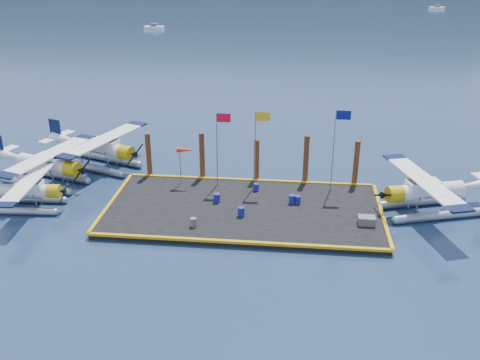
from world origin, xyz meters
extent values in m
plane|color=navy|center=(0.00, 0.00, 0.00)|extent=(4000.00, 4000.00, 0.00)
cube|color=black|center=(0.00, 0.00, 0.20)|extent=(20.00, 10.00, 0.40)
cylinder|color=gray|center=(-16.57, -0.12, 0.27)|extent=(5.56, 0.89, 0.54)
cylinder|color=gray|center=(-16.45, -2.09, 0.27)|extent=(5.56, 0.89, 0.54)
cylinder|color=white|center=(-16.33, -1.09, 1.47)|extent=(4.21, 1.24, 0.98)
cube|color=white|center=(-15.80, -1.06, 1.79)|extent=(2.02, 1.10, 0.80)
cube|color=black|center=(-15.53, -1.04, 1.96)|extent=(1.31, 1.01, 0.49)
cylinder|color=#CB9C0B|center=(-14.01, -0.95, 1.47)|extent=(0.96, 1.09, 1.04)
cube|color=black|center=(-13.26, -0.90, 1.47)|extent=(0.18, 1.99, 1.00)
cube|color=white|center=(-15.80, -1.06, 2.23)|extent=(1.85, 8.11, 0.11)
cube|color=black|center=(-16.04, 2.77, 2.23)|extent=(1.39, 0.89, 0.12)
cube|color=black|center=(-15.55, -4.89, 2.23)|extent=(1.39, 0.89, 0.12)
cylinder|color=gray|center=(-16.55, 4.64, 0.32)|extent=(6.50, 2.52, 0.64)
cylinder|color=gray|center=(-17.23, 2.40, 0.32)|extent=(6.50, 2.52, 0.64)
cylinder|color=white|center=(-16.68, 3.46, 1.75)|extent=(5.07, 2.55, 1.17)
cube|color=white|center=(-16.07, 3.27, 2.13)|extent=(2.58, 1.80, 0.96)
cube|color=black|center=(-15.77, 3.18, 2.34)|extent=(1.75, 1.50, 0.58)
cylinder|color=#CB9C0B|center=(-14.04, 2.66, 1.75)|extent=(1.37, 1.49, 1.23)
cube|color=black|center=(-13.17, 2.40, 1.75)|extent=(0.75, 2.28, 1.19)
cube|color=white|center=(-16.07, 3.27, 2.66)|extent=(4.29, 9.63, 0.13)
cube|color=black|center=(-14.75, 7.65, 2.66)|extent=(1.80, 1.38, 0.14)
cube|color=black|center=(-17.40, -1.11, 2.66)|extent=(1.80, 1.38, 0.14)
cube|color=white|center=(-21.27, 4.84, 2.02)|extent=(1.96, 3.74, 0.11)
cylinder|color=gray|center=(-13.26, 8.66, 0.33)|extent=(6.57, 2.93, 0.65)
cylinder|color=gray|center=(-14.08, 6.41, 0.33)|extent=(6.57, 2.93, 0.65)
cylinder|color=white|center=(-13.47, 7.46, 1.80)|extent=(5.17, 2.86, 1.20)
cube|color=white|center=(-12.85, 7.24, 2.18)|extent=(2.66, 1.95, 0.98)
cube|color=black|center=(-12.55, 7.13, 2.40)|extent=(1.82, 1.60, 0.60)
cylinder|color=#CB9C0B|center=(-10.81, 6.49, 1.80)|extent=(1.46, 1.56, 1.26)
cube|color=black|center=(-9.94, 6.18, 1.80)|extent=(0.89, 2.30, 1.22)
cube|color=white|center=(-12.85, 7.24, 2.72)|extent=(4.89, 9.77, 0.13)
cube|color=black|center=(-11.25, 11.64, 2.72)|extent=(1.87, 1.48, 0.14)
cube|color=black|center=(-14.46, 2.84, 2.72)|extent=(1.87, 1.48, 0.14)
cube|color=black|center=(-18.18, 9.18, 2.78)|extent=(1.17, 0.53, 1.85)
cube|color=white|center=(-18.07, 9.14, 2.07)|extent=(2.19, 3.81, 0.11)
cylinder|color=gray|center=(14.03, 0.35, 0.32)|extent=(6.52, 2.58, 0.64)
cylinder|color=gray|center=(13.34, 2.59, 0.32)|extent=(6.52, 2.58, 0.64)
cylinder|color=white|center=(13.48, 1.41, 1.76)|extent=(5.10, 2.60, 1.18)
cube|color=white|center=(12.87, 1.22, 2.14)|extent=(2.59, 1.82, 0.96)
cube|color=black|center=(12.56, 1.12, 2.35)|extent=(1.76, 1.52, 0.59)
cylinder|color=#CB9C0B|center=(10.83, 0.58, 1.76)|extent=(1.39, 1.50, 1.24)
cube|color=black|center=(9.96, 0.31, 1.76)|extent=(0.77, 2.29, 1.20)
cube|color=white|center=(12.87, 1.22, 2.67)|extent=(4.38, 9.66, 0.13)
cube|color=black|center=(14.23, -3.17, 2.67)|extent=(1.82, 1.39, 0.14)
cube|color=black|center=(11.51, 5.61, 2.67)|extent=(1.82, 1.39, 0.14)
cylinder|color=navy|center=(-2.11, 0.74, 0.73)|extent=(0.47, 0.47, 0.67)
cylinder|color=navy|center=(-0.06, -1.32, 0.74)|extent=(0.48, 0.48, 0.68)
cylinder|color=navy|center=(3.94, 1.11, 0.71)|extent=(0.44, 0.44, 0.61)
cylinder|color=#56565B|center=(-3.15, -3.19, 0.71)|extent=(0.43, 0.43, 0.61)
cylinder|color=navy|center=(3.52, 1.11, 0.73)|extent=(0.47, 0.47, 0.66)
cylinder|color=navy|center=(0.67, 3.08, 0.69)|extent=(0.42, 0.42, 0.59)
cube|color=#56565B|center=(8.69, -1.65, 0.69)|extent=(1.18, 0.79, 0.59)
cylinder|color=gray|center=(-2.50, 3.80, 3.40)|extent=(0.08, 0.08, 6.00)
cube|color=red|center=(-1.95, 3.80, 6.05)|extent=(1.10, 0.03, 0.70)
cylinder|color=gray|center=(0.50, 3.80, 3.50)|extent=(0.08, 0.08, 6.20)
cube|color=gold|center=(1.05, 3.80, 6.25)|extent=(1.10, 0.03, 0.70)
cylinder|color=gray|center=(6.50, 3.80, 3.65)|extent=(0.08, 0.08, 6.50)
cube|color=navy|center=(7.05, 3.80, 6.55)|extent=(1.10, 0.03, 0.70)
cylinder|color=gray|center=(-5.50, 3.80, 1.90)|extent=(0.07, 0.07, 3.00)
cone|color=red|center=(-5.00, 3.80, 3.30)|extent=(1.40, 0.44, 0.44)
cylinder|color=#432513|center=(-8.50, 5.40, 2.00)|extent=(0.44, 0.44, 4.00)
cylinder|color=#432513|center=(-4.00, 5.40, 2.10)|extent=(0.44, 0.44, 4.20)
cylinder|color=#432513|center=(0.50, 5.40, 1.90)|extent=(0.44, 0.44, 3.80)
cylinder|color=#432513|center=(4.50, 5.40, 2.15)|extent=(0.44, 0.44, 4.30)
cylinder|color=#432513|center=(8.50, 5.40, 2.00)|extent=(0.44, 0.44, 4.00)
camera|label=1|loc=(3.45, -35.00, 18.20)|focal=40.00mm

